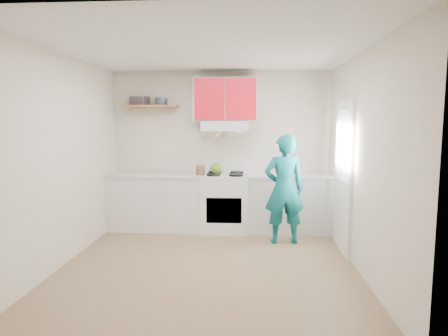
# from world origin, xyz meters

# --- Properties ---
(floor) EXTENTS (3.80, 3.80, 0.00)m
(floor) POSITION_xyz_m (0.00, 0.00, 0.00)
(floor) COLOR brown
(floor) RESTS_ON ground
(ceiling) EXTENTS (3.60, 3.80, 0.04)m
(ceiling) POSITION_xyz_m (0.00, 0.00, 2.60)
(ceiling) COLOR white
(ceiling) RESTS_ON floor
(back_wall) EXTENTS (3.60, 0.04, 2.60)m
(back_wall) POSITION_xyz_m (0.00, 1.90, 1.30)
(back_wall) COLOR beige
(back_wall) RESTS_ON floor
(front_wall) EXTENTS (3.60, 0.04, 2.60)m
(front_wall) POSITION_xyz_m (0.00, -1.90, 1.30)
(front_wall) COLOR beige
(front_wall) RESTS_ON floor
(left_wall) EXTENTS (0.04, 3.80, 2.60)m
(left_wall) POSITION_xyz_m (-1.80, 0.00, 1.30)
(left_wall) COLOR beige
(left_wall) RESTS_ON floor
(right_wall) EXTENTS (0.04, 3.80, 2.60)m
(right_wall) POSITION_xyz_m (1.80, 0.00, 1.30)
(right_wall) COLOR beige
(right_wall) RESTS_ON floor
(door) EXTENTS (0.05, 0.85, 2.05)m
(door) POSITION_xyz_m (1.78, 0.70, 1.02)
(door) COLOR white
(door) RESTS_ON floor
(door_glass) EXTENTS (0.01, 0.55, 0.95)m
(door_glass) POSITION_xyz_m (1.75, 0.70, 1.45)
(door_glass) COLOR white
(door_glass) RESTS_ON door
(counter_left) EXTENTS (1.52, 0.60, 0.90)m
(counter_left) POSITION_xyz_m (-1.04, 1.60, 0.45)
(counter_left) COLOR silver
(counter_left) RESTS_ON floor
(counter_right) EXTENTS (1.32, 0.60, 0.90)m
(counter_right) POSITION_xyz_m (1.14, 1.60, 0.45)
(counter_right) COLOR silver
(counter_right) RESTS_ON floor
(stove) EXTENTS (0.76, 0.65, 0.92)m
(stove) POSITION_xyz_m (0.10, 1.57, 0.46)
(stove) COLOR white
(stove) RESTS_ON floor
(range_hood) EXTENTS (0.76, 0.44, 0.15)m
(range_hood) POSITION_xyz_m (0.10, 1.68, 1.70)
(range_hood) COLOR silver
(range_hood) RESTS_ON back_wall
(upper_cabinets) EXTENTS (1.02, 0.33, 0.70)m
(upper_cabinets) POSITION_xyz_m (0.10, 1.73, 2.12)
(upper_cabinets) COLOR red
(upper_cabinets) RESTS_ON back_wall
(shelf) EXTENTS (0.90, 0.30, 0.04)m
(shelf) POSITION_xyz_m (-1.15, 1.75, 2.02)
(shelf) COLOR brown
(shelf) RESTS_ON back_wall
(books) EXTENTS (0.32, 0.27, 0.14)m
(books) POSITION_xyz_m (-1.33, 1.78, 2.11)
(books) COLOR #403940
(books) RESTS_ON shelf
(tin) EXTENTS (0.26, 0.26, 0.12)m
(tin) POSITION_xyz_m (-0.97, 1.75, 2.10)
(tin) COLOR #333D4C
(tin) RESTS_ON shelf
(kettle) EXTENTS (0.25, 0.25, 0.18)m
(kettle) POSITION_xyz_m (-0.05, 1.68, 1.01)
(kettle) COLOR #5D8A26
(kettle) RESTS_ON stove
(crock) EXTENTS (0.18, 0.18, 0.17)m
(crock) POSITION_xyz_m (-0.30, 1.51, 0.98)
(crock) COLOR #533624
(crock) RESTS_ON counter_left
(cutting_board) EXTENTS (0.39, 0.33, 0.02)m
(cutting_board) POSITION_xyz_m (1.01, 1.59, 0.91)
(cutting_board) COLOR olive
(cutting_board) RESTS_ON counter_right
(silicone_mat) EXTENTS (0.30, 0.25, 0.01)m
(silicone_mat) POSITION_xyz_m (1.61, 1.59, 0.90)
(silicone_mat) COLOR red
(silicone_mat) RESTS_ON counter_right
(person) EXTENTS (0.62, 0.44, 1.59)m
(person) POSITION_xyz_m (1.00, 0.97, 0.80)
(person) COLOR #0B6068
(person) RESTS_ON floor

